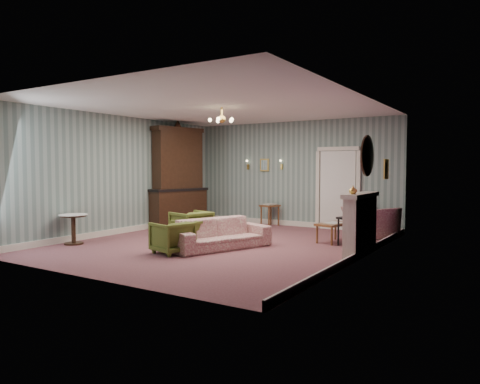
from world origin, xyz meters
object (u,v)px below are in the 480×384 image
Objects in this scene: dresser at (178,174)px; coffee_table at (334,233)px; side_table_black at (350,232)px; pedestal_table at (74,229)px; olive_chair_b at (192,231)px; olive_chair_a at (172,236)px; olive_chair_c at (191,225)px; sofa_chintz at (220,229)px; fireplace at (360,224)px; wingback_chair at (370,217)px.

coffee_table is at bearing 8.33° from dresser.
pedestal_table reaches higher than side_table_black.
olive_chair_b is 2.58m from pedestal_table.
coffee_table is at bearing 157.99° from olive_chair_a.
olive_chair_a is 0.90× the size of olive_chair_c.
dresser is (-2.91, 2.16, 1.04)m from sofa_chintz.
side_table_black is at bearing 149.72° from olive_chair_a.
sofa_chintz is 0.72× the size of dresser.
olive_chair_b is 0.31× the size of sofa_chintz.
pedestal_table is (-2.91, -1.25, -0.08)m from sofa_chintz.
fireplace is at bearing -50.52° from sofa_chintz.
dresser is at bearing 174.29° from side_table_black.
fireplace is at bearing 133.68° from wingback_chair.
pedestal_table is at bearing -67.00° from olive_chair_a.
side_table_black is (0.45, -0.28, 0.09)m from coffee_table.
wingback_chair is at bearing 23.05° from dresser.
olive_chair_b is 3.26m from side_table_black.
sofa_chintz is 3.85m from wingback_chair.
dresser is (-5.02, -1.06, 0.97)m from wingback_chair.
dresser is 4.46× the size of pedestal_table.
sofa_chintz is at bearing 87.60° from olive_chair_c.
olive_chair_c is 2.85m from dresser.
side_table_black is (3.12, 1.32, -0.07)m from olive_chair_c.
wingback_chair is (2.67, 3.41, 0.15)m from olive_chair_b.
dresser reaches higher than olive_chair_b.
olive_chair_b is 3.51m from dresser.
olive_chair_b is at bearing -145.54° from side_table_black.
olive_chair_c is 4.24m from wingback_chair.
olive_chair_b reaches higher than side_table_black.
wingback_chair is at bearing 101.83° from fireplace.
olive_chair_c is at bearing -171.65° from fireplace.
fireplace reaches higher than olive_chair_b.
olive_chair_c is 3.64m from fireplace.
wingback_chair is 2.41m from fireplace.
pedestal_table is at bearing -78.87° from dresser.
dresser is at bearing -135.02° from olive_chair_b.
side_table_black is at bearing 129.29° from olive_chair_c.
wingback_chair is 1.28× the size of coffee_table.
fireplace is (3.16, 1.05, 0.25)m from olive_chair_b.
dresser is 2.06× the size of fireplace.
olive_chair_c is 0.36× the size of sofa_chintz.
dresser is 3.59m from pedestal_table.
coffee_table is at bearing 103.55° from wingback_chair.
olive_chair_a is at bearing -40.37° from dresser.
dresser is (-1.92, 1.83, 1.07)m from olive_chair_c.
fireplace is 1.46m from coffee_table.
fireplace is at bearing -59.37° from side_table_black.
wingback_chair is 5.22m from dresser.
side_table_black is (2.60, 2.57, -0.03)m from olive_chair_a.
olive_chair_a is at bearing 7.99° from pedestal_table.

